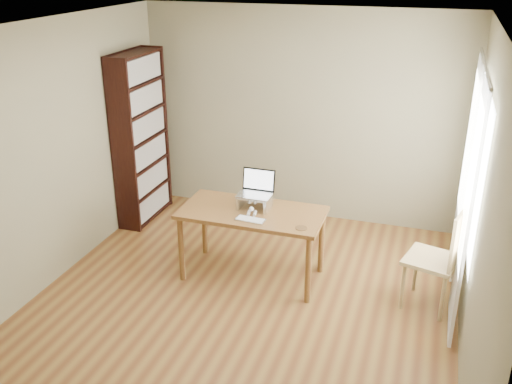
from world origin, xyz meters
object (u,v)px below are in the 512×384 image
keyboard (250,220)px  chair (442,254)px  bookshelf (141,138)px  laptop (256,188)px  cat (255,200)px  desk (252,219)px

keyboard → chair: (1.80, 0.22, -0.19)m
chair → keyboard: bearing=-158.0°
bookshelf → laptop: 1.95m
cat → chair: (1.86, -0.11, -0.24)m
desk → chair: 1.86m
desk → chair: size_ratio=1.38×
bookshelf → cat: (1.76, -0.86, -0.23)m
desk → laptop: bearing=90.1°
keyboard → desk: bearing=107.9°
desk → cat: size_ratio=2.98×
laptop → desk: bearing=-89.9°
laptop → cat: laptop is taller
laptop → chair: size_ratio=0.32×
bookshelf → keyboard: size_ratio=7.02×
keyboard → cat: (-0.06, 0.33, 0.06)m
keyboard → cat: size_ratio=0.61×
chair → cat: bearing=-168.3°
keyboard → chair: bearing=11.1°
cat → bookshelf: bearing=142.3°
desk → keyboard: 0.25m
laptop → cat: (-0.00, -0.03, -0.13)m
desk → laptop: 0.32m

